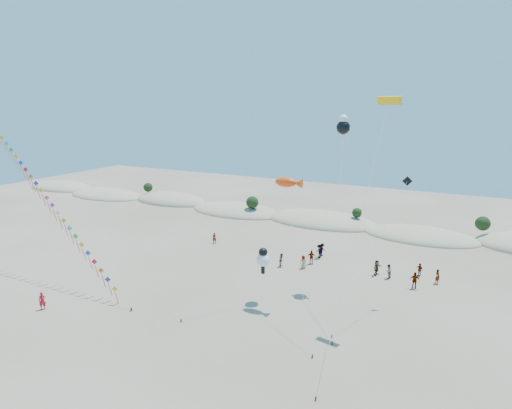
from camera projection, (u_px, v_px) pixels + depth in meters
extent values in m
plane|color=#786653|center=(129.00, 364.00, 32.67)|extent=(160.00, 160.00, 0.00)
ellipsoid|color=gray|center=(61.00, 188.00, 100.52)|extent=(17.00, 9.35, 3.20)
ellipsoid|color=#223E16|center=(61.00, 184.00, 100.32)|extent=(13.60, 6.12, 0.68)
ellipsoid|color=gray|center=(106.00, 196.00, 92.22)|extent=(18.00, 9.90, 2.80)
ellipsoid|color=#223E16|center=(106.00, 192.00, 92.04)|extent=(14.40, 6.48, 0.72)
ellipsoid|color=gray|center=(171.00, 202.00, 86.69)|extent=(16.00, 8.80, 3.60)
ellipsoid|color=#223E16|center=(171.00, 197.00, 86.46)|extent=(12.80, 5.76, 0.64)
ellipsoid|color=gray|center=(236.00, 212.00, 78.38)|extent=(17.60, 9.68, 3.00)
ellipsoid|color=#223E16|center=(236.00, 208.00, 78.19)|extent=(14.08, 6.34, 0.70)
ellipsoid|color=gray|center=(321.00, 222.00, 71.90)|extent=(19.00, 10.45, 3.40)
ellipsoid|color=#223E16|center=(321.00, 216.00, 71.69)|extent=(15.20, 6.84, 0.76)
ellipsoid|color=gray|center=(420.00, 237.00, 63.60)|extent=(16.40, 9.02, 2.80)
ellipsoid|color=#223E16|center=(421.00, 232.00, 63.42)|extent=(13.12, 5.90, 0.66)
sphere|color=black|center=(148.00, 187.00, 88.97)|extent=(1.90, 1.90, 1.90)
sphere|color=black|center=(252.00, 202.00, 75.00)|extent=(2.20, 2.20, 2.20)
sphere|color=black|center=(357.00, 213.00, 68.81)|extent=(1.60, 1.60, 1.60)
sphere|color=black|center=(483.00, 223.00, 62.00)|extent=(2.10, 2.10, 2.10)
cube|color=#3F2D1E|center=(131.00, 309.00, 40.98)|extent=(0.12, 0.12, 0.35)
cylinder|color=silver|center=(53.00, 206.00, 47.06)|extent=(25.99, 5.17, 16.78)
cube|color=yellow|center=(115.00, 289.00, 42.17)|extent=(1.20, 0.47, 1.26)
cube|color=#FF6B73|center=(117.00, 299.00, 42.39)|extent=(0.19, 0.45, 1.55)
cube|color=#392493|center=(108.00, 280.00, 42.67)|extent=(1.20, 0.47, 1.26)
cube|color=#FF6B73|center=(110.00, 290.00, 42.89)|extent=(0.19, 0.45, 1.55)
cube|color=orange|center=(101.00, 271.00, 43.17)|extent=(1.20, 0.47, 1.26)
cube|color=#FF6B73|center=(104.00, 281.00, 43.39)|extent=(0.19, 0.45, 1.55)
cube|color=red|center=(94.00, 262.00, 43.67)|extent=(1.20, 0.47, 1.26)
cube|color=#FF6B73|center=(97.00, 272.00, 43.88)|extent=(0.19, 0.45, 1.55)
cube|color=blue|center=(88.00, 253.00, 44.16)|extent=(1.20, 0.47, 1.26)
cube|color=#FF6B73|center=(91.00, 263.00, 44.38)|extent=(0.19, 0.45, 1.55)
cube|color=yellow|center=(82.00, 245.00, 44.66)|extent=(1.20, 0.47, 1.26)
cube|color=#FF6B73|center=(84.00, 255.00, 44.88)|extent=(0.19, 0.45, 1.55)
cube|color=green|center=(76.00, 236.00, 45.16)|extent=(1.20, 0.47, 1.26)
cube|color=#FF6B73|center=(78.00, 246.00, 45.37)|extent=(0.19, 0.45, 1.55)
cube|color=#1AABC9|center=(69.00, 228.00, 45.65)|extent=(1.20, 0.47, 1.26)
cube|color=#FF6B73|center=(72.00, 238.00, 45.87)|extent=(0.19, 0.45, 1.55)
cube|color=#AFC717|center=(64.00, 220.00, 46.15)|extent=(1.20, 0.47, 1.26)
cube|color=#FF6B73|center=(66.00, 230.00, 46.37)|extent=(0.19, 0.45, 1.55)
cube|color=white|center=(58.00, 213.00, 46.65)|extent=(1.20, 0.47, 1.26)
cube|color=#FF6B73|center=(60.00, 222.00, 46.86)|extent=(0.19, 0.45, 1.55)
cube|color=purple|center=(52.00, 205.00, 47.14)|extent=(1.20, 0.47, 1.26)
cube|color=#FF6B73|center=(55.00, 215.00, 47.36)|extent=(0.19, 0.45, 1.55)
cube|color=#EE4B6D|center=(47.00, 198.00, 47.64)|extent=(1.20, 0.47, 1.26)
cube|color=#FF6B73|center=(49.00, 207.00, 47.86)|extent=(0.19, 0.45, 1.55)
cube|color=yellow|center=(41.00, 190.00, 48.14)|extent=(1.20, 0.47, 1.26)
cube|color=#FF6B73|center=(44.00, 200.00, 48.36)|extent=(0.19, 0.45, 1.55)
cube|color=#392493|center=(36.00, 183.00, 48.63)|extent=(1.20, 0.47, 1.26)
cube|color=#FF6B73|center=(39.00, 193.00, 48.85)|extent=(0.19, 0.45, 1.55)
cube|color=orange|center=(31.00, 176.00, 49.13)|extent=(1.20, 0.47, 1.26)
cube|color=#FF6B73|center=(33.00, 186.00, 49.35)|extent=(0.19, 0.45, 1.55)
cube|color=red|center=(26.00, 170.00, 49.63)|extent=(1.20, 0.47, 1.26)
cube|color=#FF6B73|center=(28.00, 179.00, 49.85)|extent=(0.19, 0.45, 1.55)
cube|color=blue|center=(21.00, 163.00, 50.13)|extent=(1.20, 0.47, 1.26)
cube|color=#FF6B73|center=(23.00, 172.00, 50.34)|extent=(0.19, 0.45, 1.55)
cube|color=yellow|center=(16.00, 156.00, 50.62)|extent=(1.20, 0.47, 1.26)
cube|color=#FF6B73|center=(18.00, 166.00, 50.84)|extent=(0.19, 0.45, 1.55)
cube|color=green|center=(11.00, 150.00, 51.12)|extent=(1.20, 0.47, 1.26)
cube|color=#FF6B73|center=(14.00, 159.00, 51.34)|extent=(0.19, 0.45, 1.55)
cube|color=#1AABC9|center=(6.00, 144.00, 51.62)|extent=(1.20, 0.47, 1.26)
cube|color=#FF6B73|center=(9.00, 153.00, 51.83)|extent=(0.19, 0.45, 1.55)
cube|color=#AFC717|center=(2.00, 137.00, 52.11)|extent=(1.20, 0.47, 1.26)
cube|color=#FF6B73|center=(4.00, 147.00, 52.33)|extent=(0.19, 0.45, 1.55)
cube|color=#FF6B73|center=(0.00, 140.00, 52.83)|extent=(0.19, 0.45, 1.55)
cube|color=#3F2D1E|center=(312.00, 356.00, 33.45)|extent=(0.10, 0.10, 0.30)
cylinder|color=silver|center=(298.00, 261.00, 37.17)|extent=(6.19, 8.61, 12.11)
ellipsoid|color=#FA430D|center=(286.00, 182.00, 40.85)|extent=(2.17, 0.95, 0.95)
cone|color=#FA430D|center=(298.00, 183.00, 40.31)|extent=(0.87, 0.87, 0.87)
cube|color=#3F2D1E|center=(181.00, 320.00, 38.95)|extent=(0.10, 0.10, 0.30)
cylinder|color=silver|center=(224.00, 290.00, 40.66)|extent=(4.70, 7.43, 4.36)
sphere|color=white|center=(263.00, 260.00, 42.33)|extent=(1.33, 1.33, 1.33)
sphere|color=black|center=(263.00, 252.00, 42.15)|extent=(0.89, 0.89, 0.89)
cube|color=black|center=(263.00, 270.00, 42.58)|extent=(0.35, 0.18, 0.80)
cube|color=#3F2D1E|center=(332.00, 343.00, 35.30)|extent=(0.10, 0.10, 0.30)
cylinder|color=silver|center=(338.00, 224.00, 39.62)|extent=(3.50, 12.69, 17.04)
sphere|color=black|center=(343.00, 127.00, 43.90)|extent=(1.41, 1.41, 1.41)
sphere|color=white|center=(344.00, 119.00, 43.71)|extent=(0.92, 0.92, 0.92)
cube|color=white|center=(343.00, 138.00, 44.16)|extent=(0.35, 0.18, 0.80)
cube|color=white|center=(337.00, 127.00, 44.21)|extent=(0.60, 0.15, 0.25)
cube|color=white|center=(350.00, 128.00, 43.59)|extent=(0.60, 0.15, 0.25)
cube|color=#3F2D1E|center=(316.00, 399.00, 28.66)|extent=(0.10, 0.10, 0.30)
cylinder|color=silver|center=(356.00, 235.00, 32.12)|extent=(1.00, 13.68, 19.68)
cube|color=#FFB30D|center=(389.00, 101.00, 35.54)|extent=(2.09, 0.85, 0.74)
cube|color=black|center=(389.00, 101.00, 35.56)|extent=(2.02, 0.53, 0.19)
cube|color=#3F2D1E|center=(331.00, 336.00, 36.35)|extent=(0.10, 0.10, 0.30)
cylinder|color=silver|center=(372.00, 255.00, 38.74)|extent=(3.76, 10.61, 12.17)
cube|color=black|center=(407.00, 181.00, 41.09)|extent=(0.93, 0.28, 0.96)
imported|color=red|center=(42.00, 301.00, 41.20)|extent=(0.75, 0.76, 1.76)
imported|color=slate|center=(282.00, 260.00, 52.04)|extent=(0.76, 0.90, 1.66)
imported|color=slate|center=(303.00, 262.00, 51.42)|extent=(0.94, 0.91, 1.63)
imported|color=slate|center=(311.00, 257.00, 52.90)|extent=(1.11, 0.73, 1.76)
imported|color=slate|center=(319.00, 251.00, 54.84)|extent=(1.35, 1.20, 1.81)
imported|color=slate|center=(377.00, 268.00, 49.52)|extent=(1.02, 1.71, 1.76)
imported|color=slate|center=(437.00, 277.00, 47.10)|extent=(0.72, 0.71, 1.67)
imported|color=slate|center=(388.00, 271.00, 48.51)|extent=(0.82, 0.94, 1.67)
imported|color=slate|center=(214.00, 238.00, 60.65)|extent=(0.68, 0.62, 1.55)
imported|color=slate|center=(415.00, 280.00, 45.82)|extent=(1.11, 0.50, 1.86)
imported|color=slate|center=(419.00, 270.00, 49.24)|extent=(0.96, 0.79, 1.53)
imported|color=slate|center=(322.00, 250.00, 55.64)|extent=(0.89, 1.22, 1.69)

